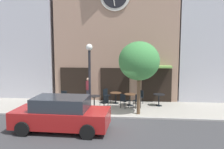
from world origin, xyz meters
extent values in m
cube|color=#9E998E|center=(0.00, 2.03, -0.03)|extent=(26.08, 4.05, 0.05)
cube|color=#38383A|center=(0.00, -2.80, -0.03)|extent=(26.08, 5.59, 0.05)
cube|color=#A8A5A0|center=(0.00, 0.02, 0.04)|extent=(26.08, 0.12, 0.08)
cube|color=#9E7A66|center=(-0.15, 5.29, 4.98)|extent=(8.62, 2.48, 9.95)
cube|color=beige|center=(-0.20, 3.89, 6.81)|extent=(0.18, 0.03, 0.71)
cube|color=black|center=(-3.02, 4.01, 1.15)|extent=(2.01, 0.10, 2.30)
cube|color=black|center=(-0.15, 4.01, 1.15)|extent=(2.01, 0.10, 2.30)
cube|color=black|center=(2.73, 4.01, 1.15)|extent=(2.01, 0.10, 2.30)
cube|color=#72A84C|center=(2.27, 3.70, 2.45)|extent=(2.76, 0.90, 0.12)
cylinder|color=black|center=(-1.26, 0.62, 0.18)|extent=(0.32, 0.32, 0.36)
cylinder|color=black|center=(-1.26, 0.62, 1.79)|extent=(0.14, 0.14, 3.58)
sphere|color=white|center=(-1.26, 0.62, 3.76)|extent=(0.36, 0.36, 0.36)
cylinder|color=brown|center=(1.47, 0.87, 1.11)|extent=(0.20, 0.20, 2.21)
ellipsoid|color=#3D8442|center=(1.47, 0.87, 3.01)|extent=(2.27, 2.04, 2.15)
cylinder|color=black|center=(-3.36, 1.73, 0.36)|extent=(0.07, 0.07, 0.71)
cylinder|color=black|center=(-3.36, 1.73, 0.01)|extent=(0.40, 0.40, 0.03)
cylinder|color=brown|center=(-3.36, 1.73, 0.71)|extent=(0.73, 0.73, 0.03)
cylinder|color=black|center=(-1.25, 1.92, 0.37)|extent=(0.07, 0.07, 0.75)
cylinder|color=black|center=(-1.25, 1.92, 0.01)|extent=(0.40, 0.40, 0.03)
cylinder|color=black|center=(-1.25, 1.92, 0.75)|extent=(0.74, 0.74, 0.03)
cylinder|color=black|center=(-0.01, 3.20, 0.36)|extent=(0.07, 0.07, 0.72)
cylinder|color=black|center=(-0.01, 3.20, 0.01)|extent=(0.40, 0.40, 0.03)
cylinder|color=brown|center=(-0.01, 3.20, 0.72)|extent=(0.75, 0.75, 0.03)
cylinder|color=black|center=(0.94, 2.73, 0.37)|extent=(0.07, 0.07, 0.74)
cylinder|color=black|center=(0.94, 2.73, 0.01)|extent=(0.40, 0.40, 0.03)
cylinder|color=brown|center=(0.94, 2.73, 0.74)|extent=(0.74, 0.74, 0.03)
cylinder|color=black|center=(2.79, 2.83, 0.37)|extent=(0.07, 0.07, 0.75)
cylinder|color=black|center=(2.79, 2.83, 0.01)|extent=(0.40, 0.40, 0.03)
cylinder|color=black|center=(2.79, 2.83, 0.75)|extent=(0.71, 0.71, 0.03)
cube|color=black|center=(0.63, 2.10, 0.45)|extent=(0.56, 0.56, 0.04)
cube|color=black|center=(0.53, 1.95, 0.68)|extent=(0.34, 0.25, 0.45)
cylinder|color=black|center=(0.87, 2.14, 0.23)|extent=(0.03, 0.03, 0.45)
cylinder|color=black|center=(0.59, 2.34, 0.23)|extent=(0.03, 0.03, 0.45)
cylinder|color=black|center=(0.67, 1.86, 0.23)|extent=(0.03, 0.03, 0.45)
cylinder|color=black|center=(0.39, 2.06, 0.23)|extent=(0.03, 0.03, 0.45)
cube|color=black|center=(-4.04, 1.52, 0.45)|extent=(0.55, 0.55, 0.04)
cube|color=black|center=(-4.19, 1.43, 0.68)|extent=(0.23, 0.35, 0.45)
cylinder|color=black|center=(-3.80, 1.46, 0.23)|extent=(0.03, 0.03, 0.45)
cylinder|color=black|center=(-3.98, 1.75, 0.23)|extent=(0.03, 0.03, 0.45)
cylinder|color=black|center=(-4.09, 1.29, 0.23)|extent=(0.03, 0.03, 0.45)
cylinder|color=black|center=(-4.27, 1.58, 0.23)|extent=(0.03, 0.03, 0.45)
cube|color=black|center=(1.39, 2.18, 0.45)|extent=(0.53, 0.53, 0.04)
cube|color=black|center=(1.47, 2.02, 0.68)|extent=(0.36, 0.19, 0.45)
cylinder|color=black|center=(1.48, 2.40, 0.23)|extent=(0.03, 0.03, 0.45)
cylinder|color=black|center=(1.17, 2.27, 0.23)|extent=(0.03, 0.03, 0.45)
cylinder|color=black|center=(1.62, 2.09, 0.23)|extent=(0.03, 0.03, 0.45)
cylinder|color=black|center=(1.31, 1.95, 0.23)|extent=(0.03, 0.03, 0.45)
cube|color=black|center=(-0.64, 3.54, 0.45)|extent=(0.56, 0.56, 0.04)
cube|color=black|center=(-0.78, 3.66, 0.68)|extent=(0.28, 0.31, 0.45)
cylinder|color=black|center=(-0.63, 3.30, 0.23)|extent=(0.03, 0.03, 0.45)
cylinder|color=black|center=(-0.40, 3.56, 0.23)|extent=(0.03, 0.03, 0.45)
cylinder|color=black|center=(-0.88, 3.53, 0.23)|extent=(0.03, 0.03, 0.45)
cylinder|color=black|center=(-0.66, 3.78, 0.23)|extent=(0.03, 0.03, 0.45)
cube|color=black|center=(-0.58, 1.51, 0.45)|extent=(0.56, 0.56, 0.04)
cube|color=black|center=(-0.43, 1.40, 0.68)|extent=(0.25, 0.33, 0.45)
cylinder|color=black|center=(-0.62, 1.74, 0.23)|extent=(0.03, 0.03, 0.45)
cylinder|color=black|center=(-0.81, 1.47, 0.23)|extent=(0.03, 0.03, 0.45)
cylinder|color=black|center=(-0.34, 1.55, 0.23)|extent=(0.03, 0.03, 0.45)
cylinder|color=black|center=(-0.54, 1.27, 0.23)|extent=(0.03, 0.03, 0.45)
cube|color=black|center=(-2.79, 1.24, 0.45)|extent=(0.55, 0.55, 0.04)
cube|color=black|center=(-2.64, 1.14, 0.68)|extent=(0.24, 0.34, 0.45)
cylinder|color=black|center=(-2.84, 1.47, 0.23)|extent=(0.03, 0.03, 0.45)
cylinder|color=black|center=(-3.03, 1.19, 0.23)|extent=(0.03, 0.03, 0.45)
cylinder|color=black|center=(-2.56, 1.29, 0.23)|extent=(0.03, 0.03, 0.45)
cylinder|color=black|center=(-2.74, 1.00, 0.23)|extent=(0.03, 0.03, 0.45)
cube|color=black|center=(1.54, 3.24, 0.45)|extent=(0.56, 0.56, 0.04)
cube|color=black|center=(1.66, 3.37, 0.68)|extent=(0.31, 0.28, 0.45)
cylinder|color=black|center=(1.30, 3.22, 0.23)|extent=(0.03, 0.03, 0.45)
cylinder|color=black|center=(1.56, 3.00, 0.23)|extent=(0.03, 0.03, 0.45)
cylinder|color=black|center=(1.53, 3.48, 0.23)|extent=(0.03, 0.03, 0.45)
cylinder|color=black|center=(1.78, 3.25, 0.23)|extent=(0.03, 0.03, 0.45)
cube|color=black|center=(-3.37, 2.45, 0.45)|extent=(0.42, 0.42, 0.04)
cube|color=black|center=(-3.38, 2.63, 0.68)|extent=(0.38, 0.06, 0.45)
cylinder|color=black|center=(-3.53, 2.27, 0.23)|extent=(0.03, 0.03, 0.45)
cylinder|color=black|center=(-3.19, 2.29, 0.23)|extent=(0.03, 0.03, 0.45)
cylinder|color=black|center=(-3.55, 2.61, 0.23)|extent=(0.03, 0.03, 0.45)
cylinder|color=black|center=(-3.21, 2.62, 0.23)|extent=(0.03, 0.03, 0.45)
cylinder|color=#2D2D38|center=(-1.93, 3.44, 0.42)|extent=(0.36, 0.36, 0.85)
cylinder|color=maroon|center=(-1.93, 3.44, 1.15)|extent=(0.44, 0.44, 0.60)
sphere|color=tan|center=(-1.93, 3.44, 1.56)|extent=(0.22, 0.22, 0.22)
cube|color=maroon|center=(-2.04, -2.09, 0.60)|extent=(4.34, 1.90, 0.75)
cube|color=#262B33|center=(-2.04, -2.09, 1.25)|extent=(2.45, 1.64, 0.60)
cylinder|color=black|center=(-0.65, -3.03, 0.32)|extent=(0.65, 0.24, 0.64)
cylinder|color=black|center=(-0.60, -1.23, 0.32)|extent=(0.65, 0.24, 0.64)
cylinder|color=black|center=(-3.48, -2.96, 0.32)|extent=(0.65, 0.24, 0.64)
cylinder|color=black|center=(-3.44, -1.16, 0.32)|extent=(0.65, 0.24, 0.64)
camera|label=1|loc=(1.31, -12.31, 3.86)|focal=38.18mm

